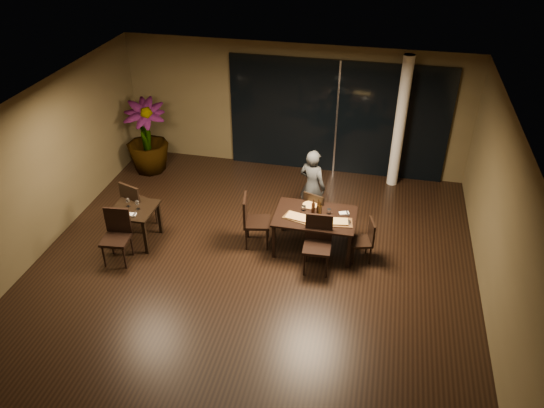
{
  "coord_description": "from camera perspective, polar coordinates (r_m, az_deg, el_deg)",
  "views": [
    {
      "loc": [
        1.97,
        -7.34,
        6.21
      ],
      "look_at": [
        0.23,
        0.55,
        1.05
      ],
      "focal_mm": 35.0,
      "sensor_mm": 36.0,
      "label": 1
    }
  ],
  "objects": [
    {
      "name": "ground",
      "position": [
        9.81,
        -2.04,
        -6.72
      ],
      "size": [
        8.0,
        8.0,
        0.0
      ],
      "primitive_type": "plane",
      "color": "black",
      "rests_on": "ground"
    },
    {
      "name": "wall_back",
      "position": [
        12.48,
        2.46,
        10.36
      ],
      "size": [
        8.0,
        0.1,
        3.0
      ],
      "primitive_type": "cube",
      "color": "brown",
      "rests_on": "ground"
    },
    {
      "name": "wall_front",
      "position": [
        6.07,
        -12.29,
        -19.35
      ],
      "size": [
        8.0,
        0.1,
        3.0
      ],
      "primitive_type": "cube",
      "color": "brown",
      "rests_on": "ground"
    },
    {
      "name": "wall_left",
      "position": [
        10.6,
        -23.99,
        3.17
      ],
      "size": [
        0.1,
        8.0,
        3.0
      ],
      "primitive_type": "cube",
      "color": "brown",
      "rests_on": "ground"
    },
    {
      "name": "wall_right",
      "position": [
        8.96,
        23.76,
        -2.26
      ],
      "size": [
        0.1,
        8.0,
        3.0
      ],
      "primitive_type": "cube",
      "color": "brown",
      "rests_on": "ground"
    },
    {
      "name": "ceiling",
      "position": [
        8.24,
        -2.45,
        9.77
      ],
      "size": [
        8.0,
        8.0,
        0.04
      ],
      "primitive_type": "cube",
      "color": "silver",
      "rests_on": "wall_back"
    },
    {
      "name": "window_panel",
      "position": [
        12.34,
        6.99,
        9.12
      ],
      "size": [
        5.0,
        0.06,
        2.7
      ],
      "primitive_type": "cube",
      "color": "black",
      "rests_on": "ground"
    },
    {
      "name": "column",
      "position": [
        11.96,
        13.61,
        8.44
      ],
      "size": [
        0.24,
        0.24,
        3.0
      ],
      "primitive_type": "cylinder",
      "color": "white",
      "rests_on": "ground"
    },
    {
      "name": "main_table",
      "position": [
        9.89,
        4.66,
        -1.59
      ],
      "size": [
        1.5,
        1.0,
        0.75
      ],
      "color": "black",
      "rests_on": "ground"
    },
    {
      "name": "side_table",
      "position": [
        10.42,
        -14.59,
        -1.03
      ],
      "size": [
        0.8,
        0.8,
        0.75
      ],
      "color": "black",
      "rests_on": "ground"
    },
    {
      "name": "chair_main_far",
      "position": [
        10.43,
        4.71,
        -0.63
      ],
      "size": [
        0.55,
        0.55,
        0.93
      ],
      "rotation": [
        0.0,
        0.0,
        2.81
      ],
      "color": "black",
      "rests_on": "ground"
    },
    {
      "name": "chair_main_near",
      "position": [
        9.49,
        4.95,
        -3.9
      ],
      "size": [
        0.51,
        0.51,
        1.05
      ],
      "rotation": [
        0.0,
        0.0,
        0.05
      ],
      "color": "black",
      "rests_on": "ground"
    },
    {
      "name": "chair_main_left",
      "position": [
        10.03,
        -2.15,
        -1.55
      ],
      "size": [
        0.57,
        0.57,
        1.06
      ],
      "rotation": [
        0.0,
        0.0,
        1.76
      ],
      "color": "black",
      "rests_on": "ground"
    },
    {
      "name": "chair_main_right",
      "position": [
        9.85,
        10.0,
        -3.66
      ],
      "size": [
        0.48,
        0.48,
        0.84
      ],
      "rotation": [
        0.0,
        0.0,
        -1.3
      ],
      "color": "black",
      "rests_on": "ground"
    },
    {
      "name": "chair_side_far",
      "position": [
        10.8,
        -14.41,
        0.1
      ],
      "size": [
        0.63,
        0.63,
        1.06
      ],
      "rotation": [
        0.0,
        0.0,
        2.81
      ],
      "color": "black",
      "rests_on": "ground"
    },
    {
      "name": "chair_side_near",
      "position": [
        10.07,
        -16.34,
        -2.98
      ],
      "size": [
        0.52,
        0.52,
        1.03
      ],
      "rotation": [
        0.0,
        0.0,
        0.1
      ],
      "color": "black",
      "rests_on": "ground"
    },
    {
      "name": "diner",
      "position": [
        10.66,
        4.35,
        1.92
      ],
      "size": [
        0.63,
        0.54,
        1.58
      ],
      "primitive_type": "imported",
      "rotation": [
        0.0,
        0.0,
        2.74
      ],
      "color": "#2F3234",
      "rests_on": "ground"
    },
    {
      "name": "potted_plant",
      "position": [
        12.81,
        -13.35,
        7.03
      ],
      "size": [
        1.26,
        1.26,
        1.75
      ],
      "primitive_type": "imported",
      "rotation": [
        0.0,
        0.0,
        0.42
      ],
      "color": "#1D521B",
      "rests_on": "ground"
    },
    {
      "name": "pizza_board_left",
      "position": [
        9.74,
        2.97,
        -1.53
      ],
      "size": [
        0.64,
        0.44,
        0.01
      ],
      "primitive_type": "cube",
      "rotation": [
        0.0,
        0.0,
        -0.29
      ],
      "color": "#412B14",
      "rests_on": "main_table"
    },
    {
      "name": "pizza_board_right",
      "position": [
        9.68,
        6.8,
        -1.96
      ],
      "size": [
        0.66,
        0.39,
        0.01
      ],
      "primitive_type": "cube",
      "rotation": [
        0.0,
        0.0,
        0.12
      ],
      "color": "#452B16",
      "rests_on": "main_table"
    },
    {
      "name": "oblong_pizza_left",
      "position": [
        9.73,
        2.97,
        -1.45
      ],
      "size": [
        0.51,
        0.31,
        0.02
      ],
      "primitive_type": null,
      "rotation": [
        0.0,
        0.0,
        -0.2
      ],
      "color": "#691009",
      "rests_on": "pizza_board_left"
    },
    {
      "name": "oblong_pizza_right",
      "position": [
        9.67,
        6.81,
        -1.88
      ],
      "size": [
        0.47,
        0.26,
        0.02
      ],
      "primitive_type": null,
      "rotation": [
        0.0,
        0.0,
        0.13
      ],
      "color": "maroon",
      "rests_on": "pizza_board_right"
    },
    {
      "name": "round_pizza",
      "position": [
        10.12,
        4.13,
        -0.12
      ],
      "size": [
        0.28,
        0.28,
        0.01
      ],
      "primitive_type": "cylinder",
      "color": "#A52D12",
      "rests_on": "main_table"
    },
    {
      "name": "bottle_a",
      "position": [
        9.82,
        4.45,
        -0.28
      ],
      "size": [
        0.06,
        0.06,
        0.29
      ],
      "primitive_type": null,
      "color": "black",
      "rests_on": "main_table"
    },
    {
      "name": "bottle_b",
      "position": [
        9.75,
        5.18,
        -0.56
      ],
      "size": [
        0.07,
        0.07,
        0.31
      ],
      "primitive_type": null,
      "color": "black",
      "rests_on": "main_table"
    },
    {
      "name": "bottle_c",
      "position": [
        9.85,
        5.02,
        -0.23
      ],
      "size": [
        0.06,
        0.06,
        0.29
      ],
      "primitive_type": null,
      "color": "black",
      "rests_on": "main_table"
    },
    {
      "name": "tumbler_left",
      "position": [
        9.95,
        3.44,
        -0.44
      ],
      "size": [
        0.08,
        0.08,
        0.09
      ],
      "primitive_type": "cylinder",
      "color": "white",
      "rests_on": "main_table"
    },
    {
      "name": "tumbler_right",
      "position": [
        9.9,
        6.14,
        -0.79
      ],
      "size": [
        0.08,
        0.08,
        0.1
      ],
      "primitive_type": "cylinder",
      "color": "white",
      "rests_on": "main_table"
    },
    {
      "name": "napkin_near",
      "position": [
        9.7,
        7.94,
        -1.97
      ],
      "size": [
        0.2,
        0.14,
        0.01
      ],
      "primitive_type": "cube",
      "rotation": [
        0.0,
        0.0,
        0.24
      ],
      "color": "white",
      "rests_on": "main_table"
    },
    {
      "name": "napkin_far",
      "position": [
        9.96,
        7.76,
        -0.96
      ],
      "size": [
        0.2,
        0.15,
        0.01
      ],
      "primitive_type": "cube",
      "rotation": [
        0.0,
        0.0,
        0.33
      ],
      "color": "white",
      "rests_on": "main_table"
    },
    {
      "name": "wine_glass_a",
      "position": [
        10.39,
        -15.23,
        0.16
      ],
      "size": [
        0.08,
        0.08,
        0.17
      ],
      "primitive_type": null,
      "color": "white",
      "rests_on": "side_table"
    },
    {
      "name": "wine_glass_b",
      "position": [
        10.26,
        -14.28,
        -0.1
      ],
      "size": [
        0.08,
        0.08,
        0.18
      ],
      "primitive_type": null,
      "color": "white",
      "rests_on": "side_table"
    },
    {
      "name": "side_napkin",
      "position": [
        10.17,
        -14.9,
        -1.08
      ],
      "size": [
        0.19,
        0.13,
        0.01
      ],
      "primitive_type": "cube",
      "rotation": [
        0.0,
        0.0,
        0.12
      ],
      "color": "white",
      "rests_on": "side_table"
    }
  ]
}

